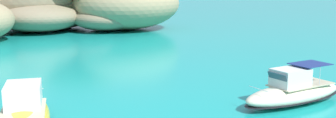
{
  "coord_description": "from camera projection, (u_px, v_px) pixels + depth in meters",
  "views": [
    {
      "loc": [
        -11.67,
        -9.01,
        7.91
      ],
      "look_at": [
        0.12,
        15.58,
        2.76
      ],
      "focal_mm": 44.91,
      "sensor_mm": 36.0,
      "label": 1
    }
  ],
  "objects": [
    {
      "name": "islet_large",
      "position": [
        64.0,
        3.0,
        67.58
      ],
      "size": [
        35.61,
        29.99,
        10.32
      ],
      "color": "#84755B",
      "rests_on": "ground"
    },
    {
      "name": "motorboat_cream",
      "position": [
        293.0,
        92.0,
        27.05
      ],
      "size": [
        8.24,
        3.15,
        2.52
      ],
      "color": "beige",
      "rests_on": "ground"
    },
    {
      "name": "motorboat_yellow",
      "position": [
        24.0,
        117.0,
        21.88
      ],
      "size": [
        4.26,
        9.09,
        2.58
      ],
      "color": "yellow",
      "rests_on": "ground"
    }
  ]
}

